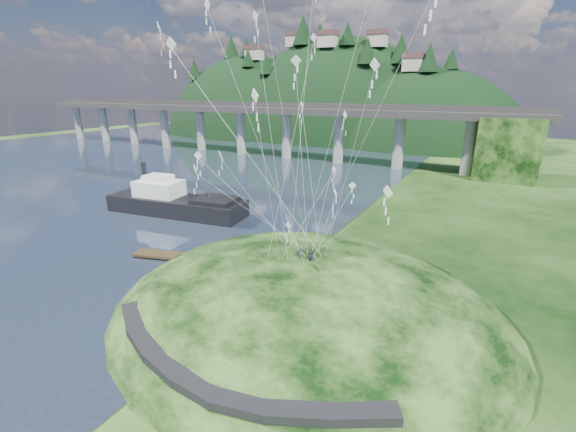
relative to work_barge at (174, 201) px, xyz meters
The scene contains 10 objects.
ground 28.29m from the work_barge, 37.40° to the right, with size 320.00×320.00×0.00m, color black.
water 51.25m from the work_barge, 165.46° to the left, with size 240.00×240.00×0.00m, color #29364B.
grass_hill 34.16m from the work_barge, 26.46° to the right, with size 36.00×32.00×13.00m.
footpath 40.20m from the work_barge, 41.98° to the right, with size 22.29×5.84×0.83m.
bridge 53.64m from the work_barge, 94.36° to the left, with size 160.00×11.00×15.00m.
far_ridge 107.55m from the work_barge, 101.39° to the left, with size 153.00×70.00×94.50m.
work_barge is the anchor object (origin of this frame).
wooden_dock 18.33m from the work_barge, 42.49° to the right, with size 12.03×5.21×0.86m.
kite_flyers 34.25m from the work_barge, 26.33° to the right, with size 1.95×0.95×1.71m.
kite_swarm 36.31m from the work_barge, 28.88° to the right, with size 20.72×17.95×21.21m.
Camera 1 is at (20.92, -24.50, 18.51)m, focal length 24.00 mm.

